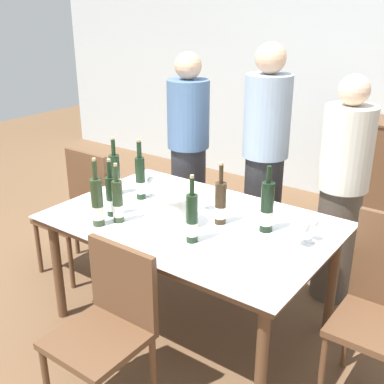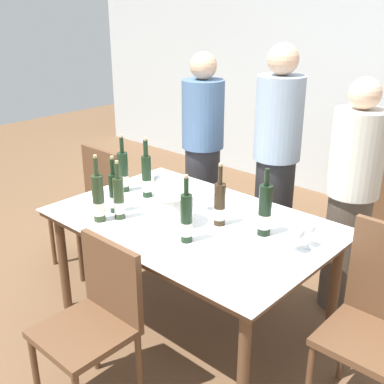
{
  "view_description": "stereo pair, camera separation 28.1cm",
  "coord_description": "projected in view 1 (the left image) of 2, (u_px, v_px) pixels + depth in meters",
  "views": [
    {
      "loc": [
        1.54,
        -2.11,
        1.96
      ],
      "look_at": [
        0.0,
        0.0,
        0.92
      ],
      "focal_mm": 45.0,
      "sensor_mm": 36.0,
      "label": 1
    },
    {
      "loc": [
        1.76,
        -1.93,
        1.96
      ],
      "look_at": [
        0.0,
        0.0,
        0.92
      ],
      "focal_mm": 45.0,
      "sensor_mm": 36.0,
      "label": 2
    }
  ],
  "objects": [
    {
      "name": "chair_left_end",
      "position": [
        79.0,
        205.0,
        3.65
      ],
      "size": [
        0.42,
        0.42,
        0.91
      ],
      "color": "brown",
      "rests_on": "ground_plane"
    },
    {
      "name": "ice_bucket",
      "position": [
        176.0,
        208.0,
        2.8
      ],
      "size": [
        0.24,
        0.24,
        0.19
      ],
      "color": "white",
      "rests_on": "dining_table"
    },
    {
      "name": "wine_glass_1",
      "position": [
        152.0,
        182.0,
        3.2
      ],
      "size": [
        0.07,
        0.07,
        0.14
      ],
      "color": "white",
      "rests_on": "dining_table"
    },
    {
      "name": "wine_bottle_1",
      "position": [
        115.0,
        175.0,
        3.23
      ],
      "size": [
        0.07,
        0.07,
        0.4
      ],
      "color": "black",
      "rests_on": "dining_table"
    },
    {
      "name": "chair_near_front",
      "position": [
        109.0,
        320.0,
        2.34
      ],
      "size": [
        0.42,
        0.42,
        0.88
      ],
      "color": "brown",
      "rests_on": "ground_plane"
    },
    {
      "name": "ground_plane",
      "position": [
        192.0,
        322.0,
        3.16
      ],
      "size": [
        12.0,
        12.0,
        0.0
      ],
      "primitive_type": "plane",
      "color": "brown"
    },
    {
      "name": "person_host",
      "position": [
        188.0,
        155.0,
        3.85
      ],
      "size": [
        0.33,
        0.33,
        1.61
      ],
      "color": "#2D2D33",
      "rests_on": "ground_plane"
    },
    {
      "name": "back_wall",
      "position": [
        356.0,
        63.0,
        4.65
      ],
      "size": [
        8.0,
        0.1,
        2.8
      ],
      "color": "silver",
      "rests_on": "ground_plane"
    },
    {
      "name": "wine_glass_3",
      "position": [
        205.0,
        196.0,
        3.0
      ],
      "size": [
        0.08,
        0.08,
        0.14
      ],
      "color": "white",
      "rests_on": "dining_table"
    },
    {
      "name": "dining_table",
      "position": [
        192.0,
        230.0,
        2.91
      ],
      "size": [
        1.67,
        1.1,
        0.74
      ],
      "color": "brown",
      "rests_on": "ground_plane"
    },
    {
      "name": "wine_bottle_3",
      "position": [
        111.0,
        196.0,
        2.9
      ],
      "size": [
        0.06,
        0.06,
        0.36
      ],
      "color": "black",
      "rests_on": "dining_table"
    },
    {
      "name": "wine_glass_2",
      "position": [
        301.0,
        228.0,
        2.54
      ],
      "size": [
        0.09,
        0.09,
        0.16
      ],
      "color": "white",
      "rests_on": "dining_table"
    },
    {
      "name": "wine_bottle_6",
      "position": [
        220.0,
        204.0,
        2.8
      ],
      "size": [
        0.07,
        0.07,
        0.38
      ],
      "color": "#332314",
      "rests_on": "dining_table"
    },
    {
      "name": "person_guest_right",
      "position": [
        341.0,
        194.0,
        3.18
      ],
      "size": [
        0.33,
        0.33,
        1.55
      ],
      "color": "#51473D",
      "rests_on": "ground_plane"
    },
    {
      "name": "wine_glass_0",
      "position": [
        312.0,
        224.0,
        2.6
      ],
      "size": [
        0.07,
        0.07,
        0.14
      ],
      "color": "white",
      "rests_on": "dining_table"
    },
    {
      "name": "wine_bottle_2",
      "position": [
        97.0,
        203.0,
        2.77
      ],
      "size": [
        0.07,
        0.07,
        0.41
      ],
      "color": "#28381E",
      "rests_on": "dining_table"
    },
    {
      "name": "wine_bottle_0",
      "position": [
        118.0,
        202.0,
        2.82
      ],
      "size": [
        0.06,
        0.06,
        0.36
      ],
      "color": "#28381E",
      "rests_on": "dining_table"
    },
    {
      "name": "wine_bottle_7",
      "position": [
        192.0,
        219.0,
        2.58
      ],
      "size": [
        0.07,
        0.07,
        0.39
      ],
      "color": "black",
      "rests_on": "dining_table"
    },
    {
      "name": "wine_bottle_4",
      "position": [
        267.0,
        208.0,
        2.7
      ],
      "size": [
        0.08,
        0.08,
        0.39
      ],
      "color": "black",
      "rests_on": "dining_table"
    },
    {
      "name": "wine_bottle_5",
      "position": [
        140.0,
        178.0,
        3.15
      ],
      "size": [
        0.06,
        0.06,
        0.4
      ],
      "color": "black",
      "rests_on": "dining_table"
    },
    {
      "name": "person_guest_left",
      "position": [
        265.0,
        163.0,
        3.49
      ],
      "size": [
        0.33,
        0.33,
        1.71
      ],
      "color": "#262628",
      "rests_on": "ground_plane"
    }
  ]
}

